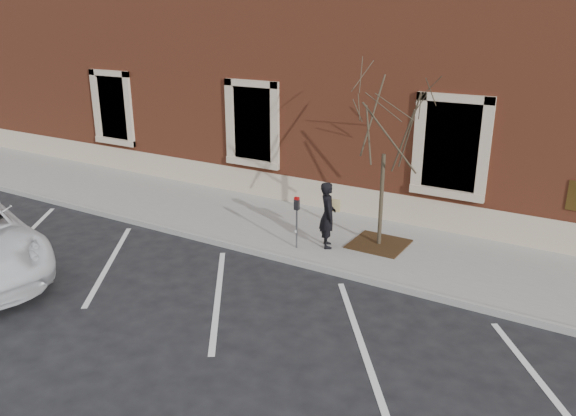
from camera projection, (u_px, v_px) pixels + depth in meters
The scene contains 9 objects.
ground at pixel (275, 259), 13.38m from camera, with size 120.00×120.00×0.00m, color #28282B.
sidewalk_near at pixel (311, 233), 14.77m from camera, with size 40.00×3.50×0.15m, color #A4A19A.
curb_near at pixel (274, 256), 13.32m from camera, with size 40.00×0.12×0.15m, color #9E9E99.
parking_stripes at pixel (218, 296), 11.60m from camera, with size 28.00×4.40×0.01m, color silver, non-canonical shape.
building_civic at pixel (401, 64), 18.34m from camera, with size 40.00×8.62×8.00m.
man at pixel (328, 215), 13.45m from camera, with size 0.59×0.39×1.63m, color black.
parking_meter at pixel (297, 213), 13.33m from camera, with size 0.12×0.09×1.29m.
tree_grate at pixel (379, 244), 13.81m from camera, with size 1.31×1.31×0.03m, color #392612.
sapling at pixel (385, 128), 12.87m from camera, with size 2.49×2.49×4.15m.
Camera 1 is at (6.62, -10.33, 5.50)m, focal length 35.00 mm.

